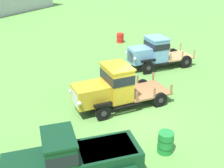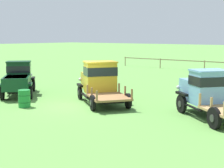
# 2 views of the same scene
# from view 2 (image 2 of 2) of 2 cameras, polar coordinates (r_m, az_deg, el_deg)

# --- Properties ---
(ground_plane) EXTENTS (240.00, 240.00, 0.00)m
(ground_plane) POSITION_cam_2_polar(r_m,az_deg,el_deg) (18.39, -5.85, -3.55)
(ground_plane) COLOR #5B9342
(paddock_fence) EXTENTS (15.65, 0.33, 1.11)m
(paddock_fence) POSITION_cam_2_polar(r_m,az_deg,el_deg) (38.26, 11.61, 3.63)
(paddock_fence) COLOR #997F60
(paddock_fence) RESTS_ON ground
(vintage_truck_foreground_near) EXTENTS (4.33, 4.11, 2.10)m
(vintage_truck_foreground_near) POSITION_cam_2_polar(r_m,az_deg,el_deg) (22.06, -15.25, 0.90)
(vintage_truck_foreground_near) COLOR black
(vintage_truck_foreground_near) RESTS_ON ground
(vintage_truck_second_in_line) EXTENTS (5.17, 4.34, 2.29)m
(vintage_truck_second_in_line) POSITION_cam_2_polar(r_m,az_deg,el_deg) (19.27, -2.16, 0.54)
(vintage_truck_second_in_line) COLOR black
(vintage_truck_second_in_line) RESTS_ON ground
(vintage_truck_midrow_center) EXTENTS (4.64, 4.09, 2.17)m
(vintage_truck_midrow_center) POSITION_cam_2_polar(r_m,az_deg,el_deg) (16.33, 15.54, -1.18)
(vintage_truck_midrow_center) COLOR black
(vintage_truck_midrow_center) RESTS_ON ground
(oil_drum_near_fence) EXTENTS (0.65, 0.65, 0.91)m
(oil_drum_near_fence) POSITION_cam_2_polar(r_m,az_deg,el_deg) (18.34, -14.37, -2.36)
(oil_drum_near_fence) COLOR #1E7F33
(oil_drum_near_fence) RESTS_ON ground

